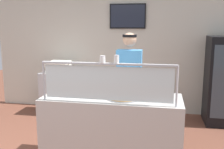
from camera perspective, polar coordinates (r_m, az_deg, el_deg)
ground_plane at (r=4.37m, az=1.65°, el=-14.62°), size 12.00×12.00×0.00m
shop_rear_unit at (r=5.65m, az=4.49°, el=5.52°), size 6.21×0.13×2.70m
serving_counter at (r=3.59m, az=-0.04°, el=-12.21°), size 1.81×0.69×0.95m
sneeze_guard at (r=3.09m, az=-1.04°, el=-0.86°), size 1.63×0.06×0.49m
pizza_tray at (r=3.37m, az=2.52°, el=-4.88°), size 0.45×0.45×0.04m
pizza_server at (r=3.34m, az=3.09°, el=-4.64°), size 0.13×0.29×0.01m
parmesan_shaker at (r=3.06m, az=-2.08°, el=3.24°), size 0.07×0.07×0.09m
pepper_flake_shaker at (r=3.03m, az=0.99°, el=3.25°), size 0.06×0.06×0.10m
worker_figure at (r=4.06m, az=3.78°, el=-1.61°), size 0.41×0.50×1.76m
drink_fridge at (r=5.37m, az=23.02°, el=-1.26°), size 0.62×0.67×1.67m
prep_shelf at (r=5.70m, az=-11.30°, el=-3.89°), size 0.70×0.55×0.90m
pizza_box_stack at (r=5.59m, az=-11.49°, el=1.68°), size 0.45×0.44×0.22m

